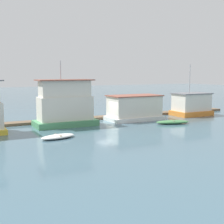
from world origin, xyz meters
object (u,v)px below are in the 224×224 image
Objects in this scene: houseboat_green at (65,105)px; houseboat_orange at (191,105)px; houseboat_white at (134,108)px; dinghy_green at (173,122)px; dinghy_white at (58,137)px.

houseboat_orange is (18.77, 0.22, -0.82)m from houseboat_green.
dinghy_green is (2.39, -4.81, -1.31)m from houseboat_white.
houseboat_white is 1.98× the size of dinghy_white.
houseboat_orange is 1.70× the size of dinghy_green.
dinghy_white is 14.71m from dinghy_green.
houseboat_green is at bearing 158.59° from dinghy_green.
houseboat_orange is at bearing 17.03° from dinghy_white.
houseboat_white is at bearing 179.98° from houseboat_orange.
houseboat_orange is 22.69m from dinghy_white.
houseboat_white is 0.98× the size of houseboat_orange.
houseboat_orange reaches higher than dinghy_white.
dinghy_white is (-2.89, -6.42, -2.15)m from houseboat_green.
dinghy_white is 0.84× the size of dinghy_green.
houseboat_white is 9.44m from houseboat_orange.
houseboat_green is 12.76m from dinghy_green.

